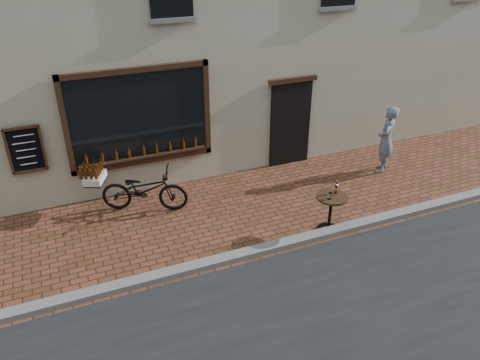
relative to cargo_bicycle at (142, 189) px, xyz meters
name	(u,v)px	position (x,y,z in m)	size (l,w,h in m)	color
ground	(284,253)	(2.14, -2.63, -0.51)	(90.00, 90.00, 0.00)	#4F2D19
kerb	(280,245)	(2.14, -2.43, -0.45)	(90.00, 0.25, 0.12)	slate
cargo_bicycle	(142,189)	(0.00, 0.00, 0.00)	(2.27, 1.44, 1.07)	black
bistro_table	(331,206)	(3.36, -2.28, 0.08)	(0.64, 0.64, 1.10)	black
pedestrian	(386,140)	(6.06, -0.48, 0.35)	(0.63, 0.41, 1.72)	slate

